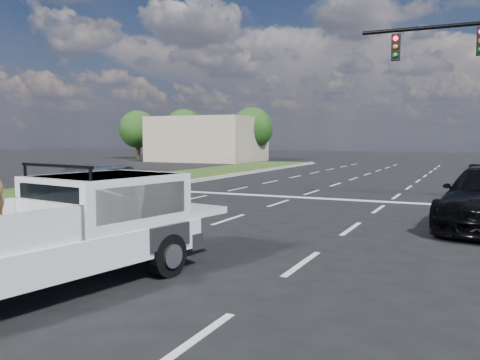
% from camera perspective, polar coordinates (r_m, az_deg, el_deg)
% --- Properties ---
extents(ground, '(160.00, 160.00, 0.00)m').
position_cam_1_polar(ground, '(10.25, -2.46, -8.36)').
color(ground, black).
rests_on(ground, ground).
extents(road_markings, '(17.75, 60.00, 0.01)m').
position_cam_1_polar(road_markings, '(16.26, 8.33, -3.50)').
color(road_markings, silver).
rests_on(road_markings, ground).
extents(grass_median_left, '(5.00, 60.00, 0.10)m').
position_cam_1_polar(grass_median_left, '(22.04, -22.13, -1.53)').
color(grass_median_left, '#1F4114').
rests_on(grass_median_left, ground).
extents(curb_left, '(0.15, 60.00, 0.14)m').
position_cam_1_polar(curb_left, '(20.32, -17.43, -1.85)').
color(curb_left, '#9D9990').
rests_on(curb_left, ground).
extents(building_left, '(10.00, 8.00, 4.40)m').
position_cam_1_polar(building_left, '(51.17, -3.66, 4.60)').
color(building_left, '#BDAB90').
rests_on(building_left, ground).
extents(tree_far_a, '(4.20, 4.20, 5.40)m').
position_cam_1_polar(tree_far_a, '(58.27, -11.40, 5.60)').
color(tree_far_a, '#332114').
rests_on(tree_far_a, ground).
extents(tree_far_b, '(4.20, 4.20, 5.40)m').
position_cam_1_polar(tree_far_b, '(54.91, -6.34, 5.72)').
color(tree_far_b, '#332114').
rests_on(tree_far_b, ground).
extents(tree_far_c, '(4.20, 4.20, 5.40)m').
position_cam_1_polar(tree_far_c, '(51.20, 1.37, 5.82)').
color(tree_far_c, '#332114').
rests_on(tree_far_c, ground).
extents(pickup_truck, '(2.74, 5.40, 1.93)m').
position_cam_1_polar(pickup_truck, '(8.23, -20.02, -5.47)').
color(pickup_truck, black).
rests_on(pickup_truck, ground).
extents(silver_sedan, '(2.85, 5.33, 1.72)m').
position_cam_1_polar(silver_sedan, '(14.60, -16.31, -1.20)').
color(silver_sedan, '#AFB2B6').
rests_on(silver_sedan, ground).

